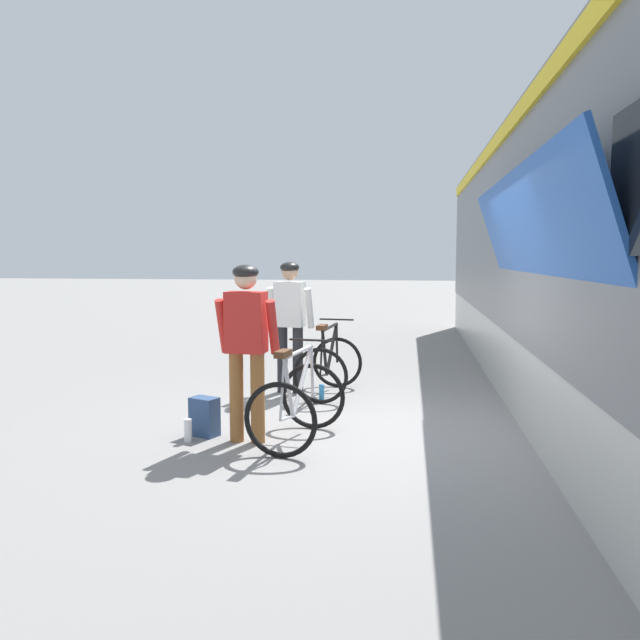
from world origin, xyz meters
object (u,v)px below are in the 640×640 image
at_px(bicycle_near_black, 329,365).
at_px(water_bottle_by_the_backpack, 188,431).
at_px(backpack_on_platform, 204,417).
at_px(water_bottle_near_the_bikes, 322,393).
at_px(cyclist_far_in_red, 246,337).
at_px(bicycle_far_silver, 297,403).
at_px(cyclist_near_in_white, 290,315).

height_order(bicycle_near_black, water_bottle_by_the_backpack, bicycle_near_black).
distance_m(backpack_on_platform, water_bottle_near_the_bikes, 1.92).
height_order(cyclist_far_in_red, bicycle_near_black, cyclist_far_in_red).
distance_m(cyclist_far_in_red, bicycle_near_black, 2.35).
bearing_deg(water_bottle_by_the_backpack, bicycle_near_black, 63.72).
height_order(water_bottle_near_the_bikes, water_bottle_by_the_backpack, water_bottle_by_the_backpack).
bearing_deg(water_bottle_near_the_bikes, water_bottle_by_the_backpack, -120.15).
height_order(cyclist_far_in_red, bicycle_far_silver, cyclist_far_in_red).
distance_m(cyclist_near_in_white, backpack_on_platform, 2.36).
distance_m(cyclist_far_in_red, bicycle_far_silver, 0.82).
height_order(cyclist_near_in_white, bicycle_near_black, cyclist_near_in_white).
xyz_separation_m(backpack_on_platform, water_bottle_by_the_backpack, (-0.09, -0.24, -0.08)).
relative_size(water_bottle_near_the_bikes, water_bottle_by_the_backpack, 0.97).
relative_size(bicycle_far_silver, water_bottle_by_the_backpack, 5.01).
xyz_separation_m(cyclist_far_in_red, water_bottle_by_the_backpack, (-0.59, -0.09, -0.94)).
xyz_separation_m(bicycle_far_silver, water_bottle_near_the_bikes, (0.00, 1.74, -0.29)).
bearing_deg(cyclist_near_in_white, cyclist_far_in_red, -90.08).
xyz_separation_m(bicycle_near_black, backpack_on_platform, (-1.04, -2.05, -0.20)).
height_order(bicycle_far_silver, water_bottle_near_the_bikes, bicycle_far_silver).
bearing_deg(water_bottle_by_the_backpack, water_bottle_near_the_bikes, 59.85).
xyz_separation_m(cyclist_near_in_white, cyclist_far_in_red, (-0.00, -2.29, 0.00)).
bearing_deg(bicycle_far_silver, water_bottle_near_the_bikes, 89.90).
relative_size(cyclist_near_in_white, cyclist_far_in_red, 1.00).
xyz_separation_m(bicycle_near_black, water_bottle_by_the_backpack, (-1.13, -2.29, -0.29)).
bearing_deg(water_bottle_near_the_bikes, cyclist_far_in_red, -105.76).
bearing_deg(bicycle_near_black, water_bottle_by_the_backpack, -116.28).
xyz_separation_m(backpack_on_platform, water_bottle_near_the_bikes, (0.99, 1.64, -0.09)).
relative_size(cyclist_near_in_white, bicycle_far_silver, 1.52).
bearing_deg(cyclist_far_in_red, water_bottle_near_the_bikes, 74.24).
xyz_separation_m(bicycle_far_silver, water_bottle_by_the_backpack, (-1.08, -0.14, -0.29)).
xyz_separation_m(cyclist_near_in_white, bicycle_near_black, (0.54, -0.09, -0.65)).
bearing_deg(cyclist_near_in_white, bicycle_near_black, -9.93).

